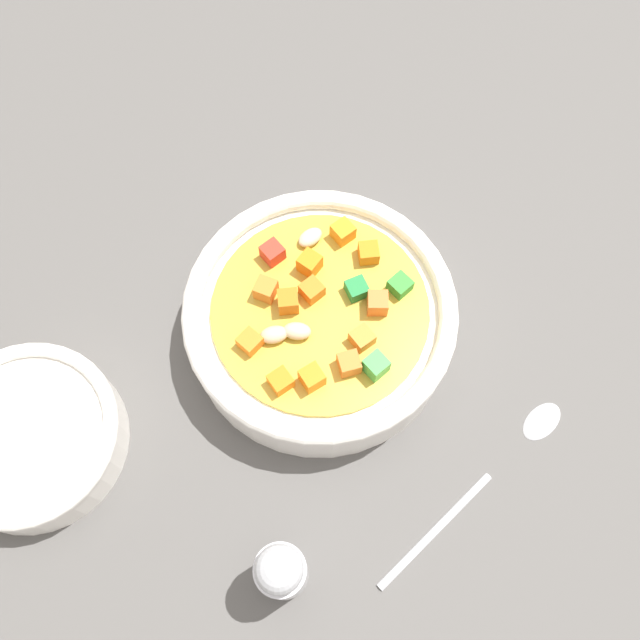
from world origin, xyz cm
name	(u,v)px	position (x,y,z in cm)	size (l,w,h in cm)	color
ground_plane	(320,337)	(0.00, 0.00, -1.00)	(140.00, 140.00, 2.00)	#565451
soup_bowl_main	(320,318)	(0.00, 0.00, 2.97)	(21.13, 21.13, 6.43)	white
spoon	(502,462)	(-0.63, 17.55, 0.36)	(19.78, 3.87, 0.79)	silver
side_bowl_small	(30,437)	(20.98, -10.65, 2.07)	(13.93, 13.93, 3.99)	white
pepper_shaker	(281,571)	(16.03, 10.10, 4.24)	(3.47, 3.47, 8.58)	silver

